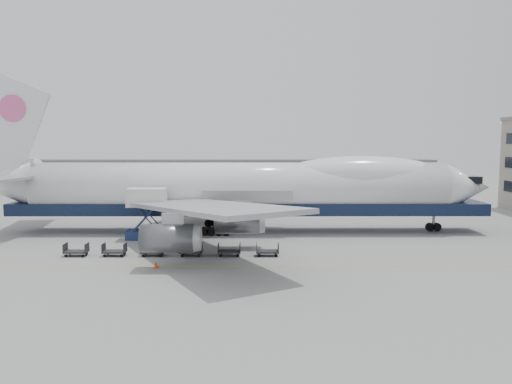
{
  "coord_description": "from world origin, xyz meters",
  "views": [
    {
      "loc": [
        1.91,
        -51.54,
        11.79
      ],
      "look_at": [
        2.04,
        6.0,
        5.74
      ],
      "focal_mm": 35.0,
      "sensor_mm": 36.0,
      "label": 1
    }
  ],
  "objects": [
    {
      "name": "catering_truck",
      "position": [
        -10.89,
        7.05,
        3.44
      ],
      "size": [
        4.9,
        3.46,
        6.07
      ],
      "rotation": [
        0.0,
        0.0,
        0.02
      ],
      "color": "navy",
      "rests_on": "ground"
    },
    {
      "name": "hangar",
      "position": [
        -10.0,
        70.0,
        3.5
      ],
      "size": [
        110.0,
        8.0,
        7.0
      ],
      "primitive_type": "cube",
      "color": "slate",
      "rests_on": "ground"
    },
    {
      "name": "dolly_0",
      "position": [
        -16.29,
        -1.7,
        0.53
      ],
      "size": [
        2.3,
        1.35,
        1.3
      ],
      "color": "#2D2D30",
      "rests_on": "ground"
    },
    {
      "name": "dolly_3",
      "position": [
        -4.6,
        -1.7,
        0.53
      ],
      "size": [
        2.3,
        1.35,
        1.3
      ],
      "color": "#2D2D30",
      "rests_on": "ground"
    },
    {
      "name": "dolly_2",
      "position": [
        -8.5,
        -1.7,
        0.53
      ],
      "size": [
        2.3,
        1.35,
        1.3
      ],
      "color": "#2D2D30",
      "rests_on": "ground"
    },
    {
      "name": "dolly_5",
      "position": [
        3.19,
        -1.7,
        0.53
      ],
      "size": [
        2.3,
        1.35,
        1.3
      ],
      "color": "#2D2D30",
      "rests_on": "ground"
    },
    {
      "name": "apron_line",
      "position": [
        0.0,
        -6.0,
        0.01
      ],
      "size": [
        60.0,
        0.15,
        0.01
      ],
      "primitive_type": "cube",
      "color": "gold",
      "rests_on": "ground"
    },
    {
      "name": "traffic_cone",
      "position": [
        -7.24,
        -6.46,
        0.3
      ],
      "size": [
        0.43,
        0.43,
        0.64
      ],
      "rotation": [
        0.0,
        0.0,
        -0.19
      ],
      "color": "#E83B0C",
      "rests_on": "ground"
    },
    {
      "name": "airliner",
      "position": [
        0.64,
        12.0,
        5.62
      ],
      "size": [
        67.0,
        55.3,
        19.98
      ],
      "color": "white",
      "rests_on": "ground"
    },
    {
      "name": "dolly_4",
      "position": [
        -0.71,
        -1.7,
        0.53
      ],
      "size": [
        2.3,
        1.35,
        1.3
      ],
      "color": "#2D2D30",
      "rests_on": "ground"
    },
    {
      "name": "dolly_1",
      "position": [
        -12.39,
        -1.7,
        0.53
      ],
      "size": [
        2.3,
        1.35,
        1.3
      ],
      "color": "#2D2D30",
      "rests_on": "ground"
    },
    {
      "name": "ground",
      "position": [
        0.0,
        0.0,
        0.0
      ],
      "size": [
        260.0,
        260.0,
        0.0
      ],
      "primitive_type": "plane",
      "color": "gray",
      "rests_on": "ground"
    }
  ]
}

